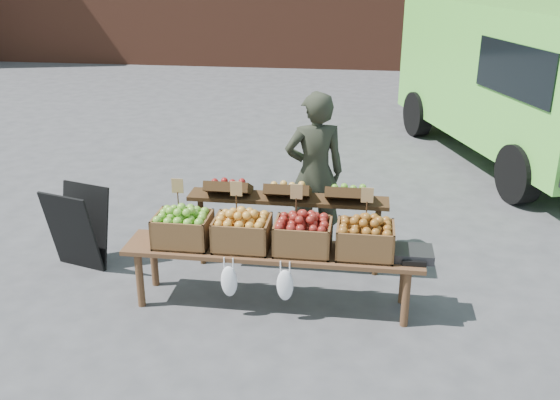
% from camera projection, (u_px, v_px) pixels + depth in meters
% --- Properties ---
extents(ground, '(80.00, 80.00, 0.00)m').
position_uv_depth(ground, '(169.00, 301.00, 5.89)').
color(ground, '#454547').
extents(delivery_van, '(4.06, 5.87, 2.40)m').
position_uv_depth(delivery_van, '(530.00, 84.00, 9.52)').
color(delivery_van, '#69DF49').
rests_on(delivery_van, ground).
extents(vendor, '(0.74, 0.59, 1.77)m').
position_uv_depth(vendor, '(315.00, 173.00, 6.61)').
color(vendor, '#272A1F').
rests_on(vendor, ground).
extents(chalkboard_sign, '(0.64, 0.46, 0.87)m').
position_uv_depth(chalkboard_sign, '(78.00, 228.00, 6.39)').
color(chalkboard_sign, black).
rests_on(chalkboard_sign, ground).
extents(back_table, '(2.10, 0.44, 1.04)m').
position_uv_depth(back_table, '(288.00, 223.00, 6.30)').
color(back_table, '#362211').
rests_on(back_table, ground).
extents(display_bench, '(2.70, 0.56, 0.57)m').
position_uv_depth(display_bench, '(272.00, 277.00, 5.73)').
color(display_bench, '#53341F').
rests_on(display_bench, ground).
extents(crate_golden_apples, '(0.50, 0.40, 0.28)m').
position_uv_depth(crate_golden_apples, '(183.00, 230.00, 5.68)').
color(crate_golden_apples, '#4B8F2B').
rests_on(crate_golden_apples, display_bench).
extents(crate_russet_pears, '(0.50, 0.40, 0.28)m').
position_uv_depth(crate_russet_pears, '(242.00, 233.00, 5.61)').
color(crate_russet_pears, '#ABA12A').
rests_on(crate_russet_pears, display_bench).
extents(crate_red_apples, '(0.50, 0.40, 0.28)m').
position_uv_depth(crate_red_apples, '(303.00, 237.00, 5.54)').
color(crate_red_apples, maroon).
rests_on(crate_red_apples, display_bench).
extents(crate_green_apples, '(0.50, 0.40, 0.28)m').
position_uv_depth(crate_green_apples, '(365.00, 240.00, 5.47)').
color(crate_green_apples, brown).
rests_on(crate_green_apples, display_bench).
extents(weighing_scale, '(0.34, 0.30, 0.08)m').
position_uv_depth(weighing_scale, '(413.00, 253.00, 5.45)').
color(weighing_scale, black).
rests_on(weighing_scale, display_bench).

